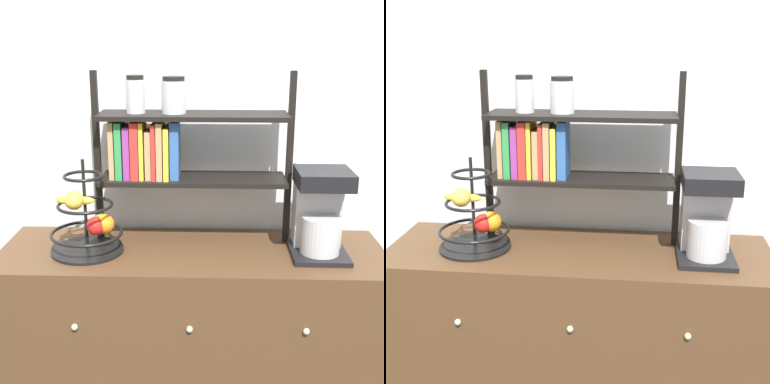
# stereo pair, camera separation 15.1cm
# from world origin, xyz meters

# --- Properties ---
(wall_back) EXTENTS (7.00, 0.05, 2.60)m
(wall_back) POSITION_xyz_m (0.00, 0.52, 1.30)
(wall_back) COLOR silver
(wall_back) RESTS_ON ground_plane
(sideboard) EXTENTS (1.48, 0.50, 0.89)m
(sideboard) POSITION_xyz_m (0.00, 0.24, 0.44)
(sideboard) COLOR #4C331E
(sideboard) RESTS_ON ground_plane
(coffee_maker) EXTENTS (0.21, 0.24, 0.33)m
(coffee_maker) POSITION_xyz_m (0.48, 0.24, 1.05)
(coffee_maker) COLOR black
(coffee_maker) RESTS_ON sideboard
(fruit_stand) EXTENTS (0.28, 0.28, 0.36)m
(fruit_stand) POSITION_xyz_m (-0.39, 0.21, 1.00)
(fruit_stand) COLOR black
(fruit_stand) RESTS_ON sideboard
(shelf_hutch) EXTENTS (0.77, 0.20, 0.67)m
(shelf_hutch) POSITION_xyz_m (-0.10, 0.35, 1.28)
(shelf_hutch) COLOR black
(shelf_hutch) RESTS_ON sideboard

